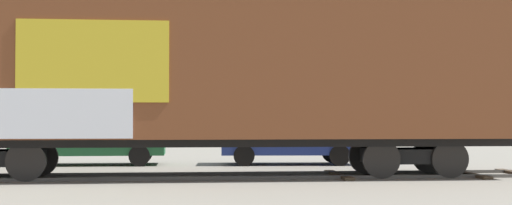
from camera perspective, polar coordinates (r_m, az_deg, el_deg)
The scene contains 7 objects.
ground_plane at distance 17.27m, azimuth -8.80°, elevation -6.10°, with size 260.00×260.00×0.00m, color slate.
track at distance 17.19m, azimuth -2.35°, elevation -6.00°, with size 60.00×4.96×0.08m.
freight_car at distance 17.15m, azimuth -4.01°, elevation 2.38°, with size 15.23×3.80×4.52m.
flagpole at distance 30.26m, azimuth -14.93°, elevation 5.65°, with size 1.03×1.44×7.60m.
hillside at distance 75.43m, azimuth -4.03°, elevation 0.71°, with size 126.66×32.10×13.21m.
parked_car_green at distance 22.39m, azimuth -13.58°, elevation -2.82°, with size 4.73×2.08×1.70m.
parked_car_blue at distance 22.12m, azimuth 2.65°, elevation -2.83°, with size 4.32×1.91×1.72m.
Camera 1 is at (1.84, -17.11, 1.42)m, focal length 48.92 mm.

